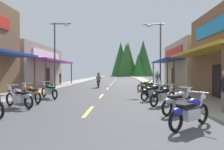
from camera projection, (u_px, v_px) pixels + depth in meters
ground at (113, 83)px, 31.23m from camera, size 9.11×90.45×0.10m
sidewalk_left at (75, 82)px, 31.51m from camera, size 2.62×90.45×0.12m
sidewalk_right at (151, 82)px, 30.95m from camera, size 2.62×90.45×0.12m
centerline_dashes at (114, 81)px, 34.95m from camera, size 0.16×68.19×0.01m
storefront_left_far at (17, 66)px, 23.51m from camera, size 9.14×11.05×4.59m
storefront_right_far at (211, 65)px, 22.46m from camera, size 10.08×9.72×4.91m
streetlamp_left at (58, 46)px, 19.15m from camera, size 1.99×0.30×6.30m
streetlamp_right at (157, 47)px, 18.67m from camera, size 1.99×0.30×6.12m
motorcycle_parked_right_0 at (190, 111)px, 6.00m from camera, size 1.65×1.51×1.04m
motorcycle_parked_right_1 at (178, 101)px, 8.05m from camera, size 1.65×1.51×1.04m
motorcycle_parked_right_2 at (163, 95)px, 10.06m from camera, size 1.60×1.57×1.04m
motorcycle_parked_right_3 at (153, 92)px, 11.87m from camera, size 1.62×1.54×1.04m
motorcycle_parked_right_4 at (155, 89)px, 13.69m from camera, size 1.53×1.63×1.04m
motorcycle_parked_right_5 at (149, 87)px, 15.64m from camera, size 1.37×1.77×1.04m
motorcycle_parked_right_6 at (145, 85)px, 17.57m from camera, size 1.46×1.69×1.04m
motorcycle_parked_left_1 at (19, 97)px, 9.47m from camera, size 1.89×1.17×1.04m
motorcycle_parked_left_2 at (31, 93)px, 10.98m from camera, size 1.71×1.45×1.04m
motorcycle_parked_left_3 at (49, 90)px, 12.84m from camera, size 1.60×1.57×1.04m
rider_cruising_lead at (99, 81)px, 21.41m from camera, size 0.60×2.14×1.57m
pedestrian_browsing at (157, 78)px, 22.77m from camera, size 0.57×0.27×1.73m
pedestrian_waiting at (60, 78)px, 26.08m from camera, size 0.43×0.45×1.55m
treeline_backdrop at (129, 60)px, 77.19m from camera, size 15.92×12.34×13.54m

